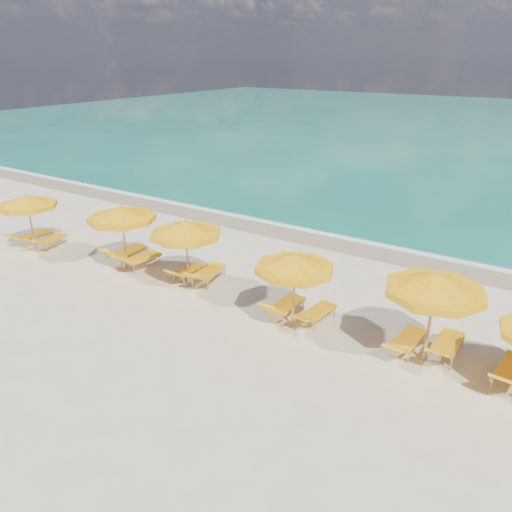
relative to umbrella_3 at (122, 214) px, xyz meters
The scene contains 21 objects.
ground_plane 5.44m from the umbrella_3, ahead, with size 120.00×120.00×0.00m, color beige.
ocean 48.07m from the umbrella_3, 84.03° to the left, with size 120.00×80.00×0.30m, color #136C57.
wet_sand_band 8.99m from the umbrella_3, 55.08° to the left, with size 120.00×2.60×0.01m, color tan.
foam_line 9.64m from the umbrella_3, 57.88° to the left, with size 120.00×1.20×0.03m, color white.
whitecap_near 16.92m from the umbrella_3, 93.43° to the left, with size 14.00×0.36×0.05m, color white.
umbrella_2 4.80m from the umbrella_3, behind, with size 3.02×3.02×2.35m.
umbrella_3 is the anchor object (origin of this frame).
umbrella_4 2.94m from the umbrella_3, ahead, with size 2.78×2.78×2.44m.
umbrella_5 7.32m from the umbrella_3, ahead, with size 2.43×2.43×2.35m.
umbrella_6 11.12m from the umbrella_3, ahead, with size 2.78×2.78×2.58m.
lounger_2_left 5.65m from the umbrella_3, behind, with size 0.83×1.90×0.68m.
lounger_2_right 4.71m from the umbrella_3, behind, with size 0.88×1.82×0.71m.
lounger_3_left 1.99m from the umbrella_3, 135.41° to the left, with size 0.72×1.98×0.96m.
lounger_3_right 1.98m from the umbrella_3, 40.72° to the left, with size 0.79×1.93×0.84m.
lounger_4_left 3.24m from the umbrella_3, 11.80° to the left, with size 0.56×1.64×0.70m.
lounger_4_right 3.90m from the umbrella_3, 11.69° to the left, with size 1.02×2.10×0.86m.
lounger_5_left 7.11m from the umbrella_3, ahead, with size 0.67×1.86×0.90m.
lounger_5_right 8.06m from the umbrella_3, ahead, with size 0.75×1.81×0.63m.
lounger_6_left 10.77m from the umbrella_3, ahead, with size 0.76×1.88×0.68m.
lounger_6_right 11.71m from the umbrella_3, ahead, with size 0.67×1.95×0.78m.
lounger_7_left 13.31m from the umbrella_3, ahead, with size 0.82×2.02×0.81m.
Camera 1 is at (8.53, -11.52, 7.58)m, focal length 35.00 mm.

